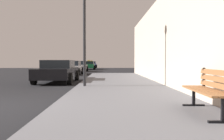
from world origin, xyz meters
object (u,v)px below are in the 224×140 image
Objects in this scene: car_black at (58,71)px; car_green at (89,65)px; bench at (211,87)px; car_blue at (92,65)px; street_lamp at (84,12)px; car_silver at (71,67)px; car_white at (79,66)px.

car_green reaches higher than car_black.
car_blue is at bearing 99.65° from bench.
street_lamp is at bearing 117.57° from car_black.
car_black is 8.55m from car_silver.
car_silver is 14.20m from car_green.
car_black is 32.08m from car_blue.
bench is at bearing 118.48° from car_black.
car_silver is at bearing 101.33° from street_lamp.
bench is 0.43× the size of car_blue.
bench is 25.01m from car_white.
car_blue reaches higher than bench.
car_silver is (-0.55, 8.53, 0.00)m from car_black.
car_white is 0.94× the size of car_green.
street_lamp is 1.01× the size of car_silver.
car_green is (-4.87, 31.74, -0.02)m from bench.
car_blue is (-2.03, 35.67, -2.64)m from street_lamp.
car_silver is at bearing 87.67° from car_green.
car_white is at bearing 85.45° from car_green.
car_green reaches higher than car_silver.
car_blue reaches higher than car_silver.
car_green and car_blue have the same top height.
car_white is 16.70m from car_blue.
bench is 32.11m from car_green.
bench is 0.41× the size of car_green.
street_lamp is 1.09× the size of car_blue.
car_white is (-0.01, 6.86, -0.00)m from car_silver.
car_white is (-2.43, 18.98, -2.64)m from street_lamp.
car_blue is (-5.04, 41.10, -0.02)m from bench.
bench is 0.41× the size of car_black.
car_black is 0.96× the size of car_silver.
bench is 0.44× the size of car_white.
bench is 6.74m from street_lamp.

